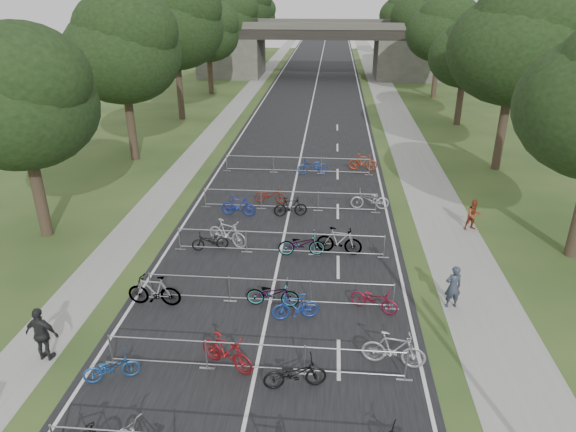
{
  "coord_description": "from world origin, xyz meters",
  "views": [
    {
      "loc": [
        2.1,
        -5.32,
        11.01
      ],
      "look_at": [
        0.2,
        16.73,
        1.1
      ],
      "focal_mm": 32.0,
      "sensor_mm": 36.0,
      "label": 1
    }
  ],
  "objects_px": {
    "pedestrian_b": "(474,215)",
    "pedestrian_c": "(42,335)",
    "pedestrian_a": "(453,287)",
    "overpass_bridge": "(318,49)"
  },
  "relations": [
    {
      "from": "pedestrian_b",
      "to": "pedestrian_c",
      "type": "bearing_deg",
      "value": -157.03
    },
    {
      "from": "pedestrian_a",
      "to": "pedestrian_b",
      "type": "distance_m",
      "value": 7.34
    },
    {
      "from": "overpass_bridge",
      "to": "pedestrian_c",
      "type": "distance_m",
      "value": 58.22
    },
    {
      "from": "pedestrian_a",
      "to": "pedestrian_b",
      "type": "bearing_deg",
      "value": -120.15
    },
    {
      "from": "overpass_bridge",
      "to": "pedestrian_b",
      "type": "xyz_separation_m",
      "value": [
        9.2,
        -46.68,
        -2.76
      ]
    },
    {
      "from": "pedestrian_c",
      "to": "pedestrian_b",
      "type": "bearing_deg",
      "value": -139.41
    },
    {
      "from": "pedestrian_b",
      "to": "pedestrian_a",
      "type": "bearing_deg",
      "value": -120.84
    },
    {
      "from": "pedestrian_b",
      "to": "overpass_bridge",
      "type": "bearing_deg",
      "value": 89.4
    },
    {
      "from": "pedestrian_a",
      "to": "pedestrian_c",
      "type": "relative_size",
      "value": 0.9
    },
    {
      "from": "pedestrian_a",
      "to": "pedestrian_c",
      "type": "height_order",
      "value": "pedestrian_c"
    }
  ]
}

